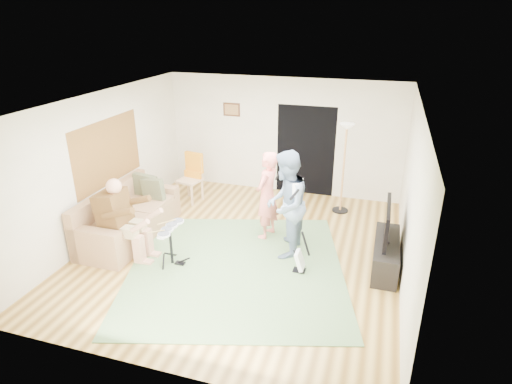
{
  "coord_description": "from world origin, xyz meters",
  "views": [
    {
      "loc": [
        2.24,
        -6.41,
        3.98
      ],
      "look_at": [
        0.18,
        0.3,
        1.05
      ],
      "focal_mm": 30.0,
      "sensor_mm": 36.0,
      "label": 1
    }
  ],
  "objects_px": {
    "singer": "(267,196)",
    "dining_chair": "(191,184)",
    "sofa": "(126,221)",
    "guitarist": "(286,205)",
    "tv_cabinet": "(386,254)",
    "torchiere_lamp": "(345,153)",
    "drum_kit": "(171,247)",
    "television": "(387,222)",
    "guitar_spare": "(300,260)"
  },
  "relations": [
    {
      "from": "drum_kit",
      "to": "guitar_spare",
      "type": "relative_size",
      "value": 0.97
    },
    {
      "from": "sofa",
      "to": "guitar_spare",
      "type": "distance_m",
      "value": 3.47
    },
    {
      "from": "sofa",
      "to": "guitarist",
      "type": "distance_m",
      "value": 3.14
    },
    {
      "from": "guitar_spare",
      "to": "torchiere_lamp",
      "type": "xyz_separation_m",
      "value": [
        0.36,
        2.6,
        1.11
      ]
    },
    {
      "from": "guitarist",
      "to": "torchiere_lamp",
      "type": "bearing_deg",
      "value": 158.04
    },
    {
      "from": "guitarist",
      "to": "dining_chair",
      "type": "relative_size",
      "value": 1.73
    },
    {
      "from": "tv_cabinet",
      "to": "dining_chair",
      "type": "bearing_deg",
      "value": 159.4
    },
    {
      "from": "dining_chair",
      "to": "singer",
      "type": "bearing_deg",
      "value": -16.92
    },
    {
      "from": "guitarist",
      "to": "dining_chair",
      "type": "bearing_deg",
      "value": -124.81
    },
    {
      "from": "sofa",
      "to": "guitarist",
      "type": "bearing_deg",
      "value": 4.9
    },
    {
      "from": "guitarist",
      "to": "television",
      "type": "bearing_deg",
      "value": 89.13
    },
    {
      "from": "drum_kit",
      "to": "torchiere_lamp",
      "type": "height_order",
      "value": "torchiere_lamp"
    },
    {
      "from": "dining_chair",
      "to": "guitarist",
      "type": "bearing_deg",
      "value": -21.12
    },
    {
      "from": "singer",
      "to": "tv_cabinet",
      "type": "height_order",
      "value": "singer"
    },
    {
      "from": "drum_kit",
      "to": "singer",
      "type": "height_order",
      "value": "singer"
    },
    {
      "from": "torchiere_lamp",
      "to": "dining_chair",
      "type": "distance_m",
      "value": 3.51
    },
    {
      "from": "sofa",
      "to": "dining_chair",
      "type": "xyz_separation_m",
      "value": [
        0.46,
        1.94,
        0.08
      ]
    },
    {
      "from": "drum_kit",
      "to": "tv_cabinet",
      "type": "distance_m",
      "value": 3.63
    },
    {
      "from": "drum_kit",
      "to": "tv_cabinet",
      "type": "bearing_deg",
      "value": 15.2
    },
    {
      "from": "guitar_spare",
      "to": "television",
      "type": "bearing_deg",
      "value": 23.16
    },
    {
      "from": "torchiere_lamp",
      "to": "tv_cabinet",
      "type": "relative_size",
      "value": 1.38
    },
    {
      "from": "torchiere_lamp",
      "to": "dining_chair",
      "type": "xyz_separation_m",
      "value": [
        -3.36,
        -0.41,
        -0.94
      ]
    },
    {
      "from": "sofa",
      "to": "singer",
      "type": "xyz_separation_m",
      "value": [
        2.59,
        0.78,
        0.54
      ]
    },
    {
      "from": "guitar_spare",
      "to": "torchiere_lamp",
      "type": "height_order",
      "value": "torchiere_lamp"
    },
    {
      "from": "guitarist",
      "to": "guitar_spare",
      "type": "relative_size",
      "value": 2.52
    },
    {
      "from": "sofa",
      "to": "torchiere_lamp",
      "type": "xyz_separation_m",
      "value": [
        3.82,
        2.34,
        1.02
      ]
    },
    {
      "from": "torchiere_lamp",
      "to": "tv_cabinet",
      "type": "bearing_deg",
      "value": -64.18
    },
    {
      "from": "torchiere_lamp",
      "to": "singer",
      "type": "bearing_deg",
      "value": -128.1
    },
    {
      "from": "drum_kit",
      "to": "television",
      "type": "bearing_deg",
      "value": 15.41
    },
    {
      "from": "television",
      "to": "guitar_spare",
      "type": "bearing_deg",
      "value": -156.84
    },
    {
      "from": "guitarist",
      "to": "guitar_spare",
      "type": "xyz_separation_m",
      "value": [
        0.39,
        -0.52,
        -0.74
      ]
    },
    {
      "from": "guitar_spare",
      "to": "torchiere_lamp",
      "type": "distance_m",
      "value": 2.85
    },
    {
      "from": "sofa",
      "to": "television",
      "type": "relative_size",
      "value": 2.08
    },
    {
      "from": "torchiere_lamp",
      "to": "television",
      "type": "relative_size",
      "value": 1.74
    },
    {
      "from": "dining_chair",
      "to": "television",
      "type": "relative_size",
      "value": 0.99
    },
    {
      "from": "singer",
      "to": "tv_cabinet",
      "type": "xyz_separation_m",
      "value": [
        2.21,
        -0.48,
        -0.6
      ]
    },
    {
      "from": "torchiere_lamp",
      "to": "tv_cabinet",
      "type": "distance_m",
      "value": 2.51
    },
    {
      "from": "sofa",
      "to": "tv_cabinet",
      "type": "height_order",
      "value": "sofa"
    },
    {
      "from": "guitarist",
      "to": "television",
      "type": "relative_size",
      "value": 1.71
    },
    {
      "from": "singer",
      "to": "guitarist",
      "type": "height_order",
      "value": "guitarist"
    },
    {
      "from": "torchiere_lamp",
      "to": "television",
      "type": "distance_m",
      "value": 2.3
    },
    {
      "from": "dining_chair",
      "to": "tv_cabinet",
      "type": "bearing_deg",
      "value": -9.08
    },
    {
      "from": "television",
      "to": "sofa",
      "type": "bearing_deg",
      "value": -176.38
    },
    {
      "from": "singer",
      "to": "torchiere_lamp",
      "type": "xyz_separation_m",
      "value": [
        1.23,
        1.56,
        0.48
      ]
    },
    {
      "from": "tv_cabinet",
      "to": "sofa",
      "type": "bearing_deg",
      "value": -176.41
    },
    {
      "from": "singer",
      "to": "dining_chair",
      "type": "distance_m",
      "value": 2.47
    },
    {
      "from": "tv_cabinet",
      "to": "television",
      "type": "bearing_deg",
      "value": -180.0
    },
    {
      "from": "singer",
      "to": "dining_chair",
      "type": "relative_size",
      "value": 1.54
    },
    {
      "from": "torchiere_lamp",
      "to": "dining_chair",
      "type": "relative_size",
      "value": 1.76
    },
    {
      "from": "sofa",
      "to": "dining_chair",
      "type": "distance_m",
      "value": 1.99
    }
  ]
}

